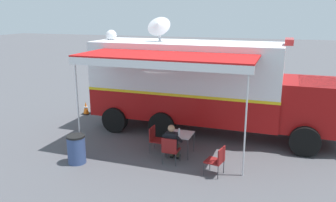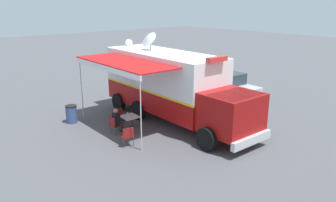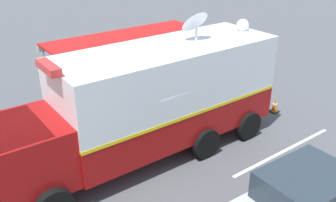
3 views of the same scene
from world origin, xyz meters
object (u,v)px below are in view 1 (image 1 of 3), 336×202
(trash_bin, at_px, (76,149))
(command_truck, at_px, (204,83))
(folding_chair_spare_by_truck, at_px, (217,159))
(car_behind_truck, at_px, (212,83))
(water_bottle, at_px, (179,132))
(folding_chair_at_table, at_px, (170,148))
(traffic_cone, at_px, (86,108))
(seated_responder, at_px, (172,142))
(folding_chair_beside_table, at_px, (156,137))
(folding_table, at_px, (180,135))

(trash_bin, bearing_deg, command_truck, 142.10)
(folding_chair_spare_by_truck, relative_size, car_behind_truck, 0.20)
(water_bottle, relative_size, folding_chair_spare_by_truck, 0.26)
(folding_chair_at_table, height_order, traffic_cone, folding_chair_at_table)
(car_behind_truck, bearing_deg, seated_responder, 2.06)
(folding_chair_beside_table, bearing_deg, command_truck, 156.13)
(water_bottle, relative_size, car_behind_truck, 0.05)
(folding_table, bearing_deg, command_truck, 174.04)
(folding_chair_beside_table, distance_m, seated_responder, 0.96)
(command_truck, distance_m, folding_table, 2.78)
(traffic_cone, bearing_deg, folding_chair_spare_by_truck, 58.10)
(folding_chair_beside_table, distance_m, traffic_cone, 5.58)
(traffic_cone, bearing_deg, car_behind_truck, 131.60)
(folding_table, relative_size, folding_chair_at_table, 0.94)
(command_truck, xyz_separation_m, folding_chair_at_table, (3.26, -0.35, -1.43))
(folding_chair_at_table, height_order, folding_chair_spare_by_truck, same)
(seated_responder, relative_size, traffic_cone, 2.16)
(folding_chair_at_table, height_order, seated_responder, seated_responder)
(folding_chair_at_table, distance_m, car_behind_truck, 8.43)
(folding_chair_beside_table, relative_size, traffic_cone, 1.50)
(folding_chair_at_table, xyz_separation_m, folding_chair_spare_by_truck, (0.32, 1.52, 0.00))
(car_behind_truck, bearing_deg, folding_chair_at_table, 1.98)
(water_bottle, relative_size, seated_responder, 0.18)
(command_truck, relative_size, traffic_cone, 16.47)
(folding_table, bearing_deg, folding_chair_spare_by_truck, 51.93)
(command_truck, distance_m, folding_chair_spare_by_truck, 4.03)
(folding_table, distance_m, folding_chair_spare_by_truck, 1.82)
(folding_chair_beside_table, bearing_deg, folding_chair_spare_by_truck, 64.60)
(folding_chair_at_table, bearing_deg, folding_table, 173.34)
(car_behind_truck, bearing_deg, folding_table, 2.88)
(water_bottle, height_order, seated_responder, seated_responder)
(seated_responder, bearing_deg, folding_table, 171.79)
(water_bottle, distance_m, folding_chair_beside_table, 0.90)
(folding_chair_at_table, distance_m, trash_bin, 2.94)
(folding_chair_at_table, bearing_deg, seated_responder, 178.41)
(water_bottle, relative_size, folding_chair_at_table, 0.26)
(command_truck, relative_size, car_behind_truck, 2.22)
(command_truck, xyz_separation_m, folding_chair_spare_by_truck, (3.59, 1.17, -1.43))
(trash_bin, distance_m, car_behind_truck, 9.58)
(command_truck, distance_m, folding_chair_at_table, 3.58)
(folding_table, distance_m, folding_chair_at_table, 0.82)
(car_behind_truck, bearing_deg, folding_chair_spare_by_truck, 11.73)
(water_bottle, distance_m, trash_bin, 3.30)
(command_truck, bearing_deg, water_bottle, -5.91)
(water_bottle, bearing_deg, command_truck, 174.09)
(folding_chair_at_table, relative_size, folding_chair_beside_table, 1.00)
(traffic_cone, bearing_deg, seated_responder, 54.85)
(folding_table, distance_m, car_behind_truck, 7.63)
(folding_table, xyz_separation_m, trash_bin, (1.61, -2.91, -0.22))
(folding_chair_at_table, distance_m, folding_chair_beside_table, 1.07)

